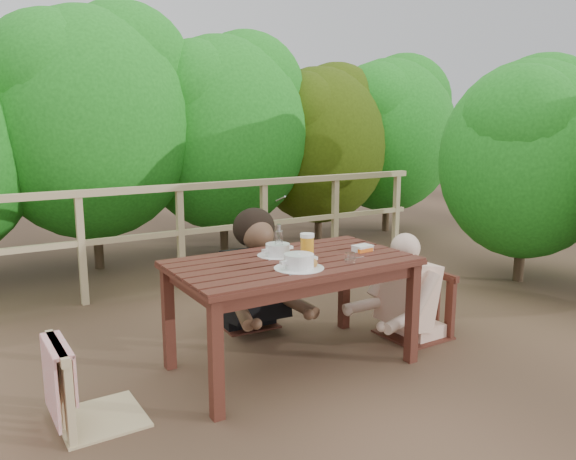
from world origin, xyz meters
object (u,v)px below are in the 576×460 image
soup_far (278,250)px  chair_left (96,341)px  diner_right (419,250)px  tumbler (350,259)px  woman (244,234)px  soup_near (299,262)px  bottle (279,241)px  table (292,314)px  bread_roll (308,263)px  butter_tub (362,249)px  chair_right (415,277)px  beer_glass (307,247)px  chair_far (246,272)px

soup_far → chair_left: bearing=-170.7°
diner_right → tumbler: 0.86m
woman → soup_near: bearing=84.5°
soup_far → bottle: bearing=-109.1°
table → soup_near: size_ratio=5.04×
woman → tumbler: size_ratio=18.68×
bread_roll → chair_left: bearing=172.6°
soup_near → butter_tub: (0.61, 0.15, -0.02)m
bread_roll → tumbler: size_ratio=1.57×
bottle → tumbler: size_ratio=2.93×
soup_far → butter_tub: size_ratio=2.08×
soup_near → butter_tub: bearing=14.0°
table → bread_roll: (-0.02, -0.21, 0.39)m
chair_left → soup_far: bearing=-81.7°
chair_right → soup_far: 1.12m
beer_glass → tumbler: size_ratio=2.24×
soup_near → soup_far: size_ratio=1.12×
chair_far → tumbler: size_ratio=10.95×
chair_right → tumbler: size_ratio=11.72×
chair_left → chair_far: size_ratio=1.06×
chair_left → diner_right: diner_right is taller
table → bottle: bearing=106.9°
chair_far → soup_far: (-0.11, -0.68, 0.32)m
chair_left → soup_near: bearing=-98.5°
table → tumbler: size_ratio=19.61×
bread_roll → table: bearing=85.4°
chair_right → diner_right: 0.20m
soup_near → beer_glass: bearing=45.9°
chair_far → diner_right: diner_right is taller
chair_left → diner_right: 2.33m
diner_right → soup_near: 1.17m
chair_left → soup_near: chair_left is taller
chair_left → chair_far: 1.59m
table → soup_far: 0.42m
tumbler → butter_tub: bearing=38.4°
bread_roll → bottle: 0.33m
chair_left → table: bearing=-88.6°
table → chair_far: 0.83m
soup_far → tumbler: 0.50m
beer_glass → table: bearing=168.8°
chair_far → chair_right: bearing=-38.3°
chair_left → soup_near: 1.21m
tumbler → bread_roll: bearing=168.5°
chair_left → woman: 1.63m
soup_far → bottle: (-0.01, -0.04, 0.07)m
chair_far → beer_glass: size_ratio=4.88×
soup_near → chair_right: bearing=8.6°
soup_near → butter_tub: 0.62m
chair_right → bottle: bottle is taller
diner_right → soup_near: (-1.16, -0.17, 0.10)m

